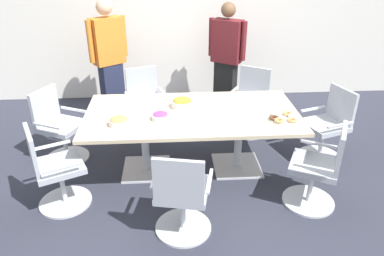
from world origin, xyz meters
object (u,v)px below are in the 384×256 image
at_px(office_chair_3, 54,172).
at_px(office_chair_4, 182,198).
at_px(donut_platter, 283,118).
at_px(office_chair_6, 327,129).
at_px(office_chair_2, 59,129).
at_px(office_chair_1, 145,105).
at_px(snack_bowl_cookies, 119,121).
at_px(office_chair_5, 319,171).
at_px(person_standing_1, 226,57).
at_px(office_chair_0, 250,105).
at_px(person_standing_0, 109,58).
at_px(snack_bowl_chips_orange, 182,103).
at_px(snack_bowl_candy_mix, 160,116).
at_px(conference_table, 192,122).

bearing_deg(office_chair_3, office_chair_4, 43.38).
bearing_deg(donut_platter, office_chair_3, -171.70).
relative_size(office_chair_4, office_chair_6, 1.00).
bearing_deg(office_chair_2, office_chair_4, 70.03).
xyz_separation_m(office_chair_1, snack_bowl_cookies, (-0.19, -1.30, 0.39)).
xyz_separation_m(office_chair_5, snack_bowl_cookies, (-2.02, 0.49, 0.39)).
height_order(person_standing_1, snack_bowl_cookies, person_standing_1).
bearing_deg(office_chair_2, person_standing_1, 145.91).
xyz_separation_m(office_chair_0, office_chair_6, (0.81, -0.79, 0.00)).
distance_m(office_chair_1, person_standing_0, 0.94).
distance_m(office_chair_1, snack_bowl_cookies, 1.37).
height_order(office_chair_5, snack_bowl_cookies, office_chair_5).
bearing_deg(snack_bowl_chips_orange, office_chair_2, 172.53).
distance_m(office_chair_1, office_chair_4, 2.18).
distance_m(office_chair_2, snack_bowl_candy_mix, 1.42).
height_order(office_chair_1, snack_bowl_cookies, office_chair_1).
relative_size(office_chair_4, snack_bowl_cookies, 4.18).
bearing_deg(conference_table, snack_bowl_candy_mix, -155.07).
xyz_separation_m(office_chair_4, office_chair_5, (1.40, 0.35, 0.00)).
relative_size(office_chair_2, office_chair_3, 1.00).
distance_m(office_chair_0, office_chair_3, 2.78).
xyz_separation_m(office_chair_4, person_standing_1, (0.80, 2.80, 0.47)).
relative_size(person_standing_0, person_standing_1, 1.05).
xyz_separation_m(office_chair_4, office_chair_6, (1.85, 1.25, 0.00)).
relative_size(office_chair_0, snack_bowl_chips_orange, 3.66).
xyz_separation_m(office_chair_1, office_chair_4, (0.43, -2.13, 0.00)).
bearing_deg(office_chair_1, office_chair_5, 118.17).
bearing_deg(person_standing_1, office_chair_2, 63.80).
relative_size(office_chair_0, office_chair_1, 1.00).
bearing_deg(snack_bowl_chips_orange, snack_bowl_candy_mix, -128.26).
bearing_deg(office_chair_2, office_chair_1, 148.71).
bearing_deg(snack_bowl_chips_orange, office_chair_0, 38.98).
bearing_deg(office_chair_6, office_chair_1, 50.41).
bearing_deg(office_chair_1, office_chair_4, 83.86).
bearing_deg(snack_bowl_cookies, snack_bowl_candy_mix, 12.94).
height_order(person_standing_1, snack_bowl_chips_orange, person_standing_1).
bearing_deg(person_standing_0, office_chair_1, 97.89).
distance_m(office_chair_3, person_standing_1, 3.13).
height_order(snack_bowl_cookies, donut_platter, snack_bowl_cookies).
bearing_deg(office_chair_6, office_chair_3, 85.14).
bearing_deg(office_chair_0, donut_platter, 125.85).
bearing_deg(snack_bowl_cookies, person_standing_0, 100.18).
height_order(office_chair_3, person_standing_0, person_standing_0).
relative_size(office_chair_5, donut_platter, 2.84).
height_order(office_chair_1, office_chair_3, same).
xyz_separation_m(office_chair_3, office_chair_6, (3.12, 0.75, 0.00)).
height_order(conference_table, donut_platter, donut_platter).
xyz_separation_m(person_standing_0, snack_bowl_candy_mix, (0.77, -1.77, -0.13)).
bearing_deg(donut_platter, conference_table, 165.75).
distance_m(office_chair_0, snack_bowl_candy_mix, 1.70).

